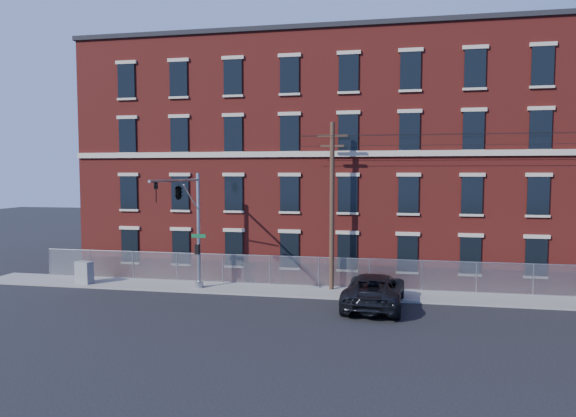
# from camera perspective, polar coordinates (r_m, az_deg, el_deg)

# --- Properties ---
(ground) EXTENTS (140.00, 140.00, 0.00)m
(ground) POSITION_cam_1_polar(r_m,az_deg,el_deg) (26.26, -0.84, -11.75)
(ground) COLOR black
(ground) RESTS_ON ground
(sidewalk) EXTENTS (65.00, 3.00, 0.12)m
(sidewalk) POSITION_cam_1_polar(r_m,az_deg,el_deg) (31.37, 23.50, -9.36)
(sidewalk) COLOR gray
(sidewalk) RESTS_ON ground
(mill_building) EXTENTS (55.30, 14.32, 16.30)m
(mill_building) POSITION_cam_1_polar(r_m,az_deg,el_deg) (39.32, 20.95, 5.23)
(mill_building) COLOR maroon
(mill_building) RESTS_ON ground
(chain_link_fence) EXTENTS (59.06, 0.06, 1.85)m
(chain_link_fence) POSITION_cam_1_polar(r_m,az_deg,el_deg) (32.40, 23.04, -7.12)
(chain_link_fence) COLOR #A5A8AD
(chain_link_fence) RESTS_ON ground
(traffic_signal_mast) EXTENTS (0.90, 6.75, 7.00)m
(traffic_signal_mast) POSITION_cam_1_polar(r_m,az_deg,el_deg) (29.18, -11.60, 0.50)
(traffic_signal_mast) COLOR #9EA0A5
(traffic_signal_mast) RESTS_ON ground
(utility_pole_near) EXTENTS (1.80, 0.28, 10.00)m
(utility_pole_near) POSITION_cam_1_polar(r_m,az_deg,el_deg) (30.57, 4.93, 0.63)
(utility_pole_near) COLOR #402C20
(utility_pole_near) RESTS_ON ground
(pickup_truck) EXTENTS (3.41, 6.61, 1.78)m
(pickup_truck) POSITION_cam_1_polar(r_m,az_deg,el_deg) (27.92, 9.61, -8.96)
(pickup_truck) COLOR black
(pickup_truck) RESTS_ON ground
(utility_cabinet) EXTENTS (1.23, 0.84, 1.40)m
(utility_cabinet) POSITION_cam_1_polar(r_m,az_deg,el_deg) (35.12, -21.78, -6.64)
(utility_cabinet) COLOR slate
(utility_cabinet) RESTS_ON sidewalk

